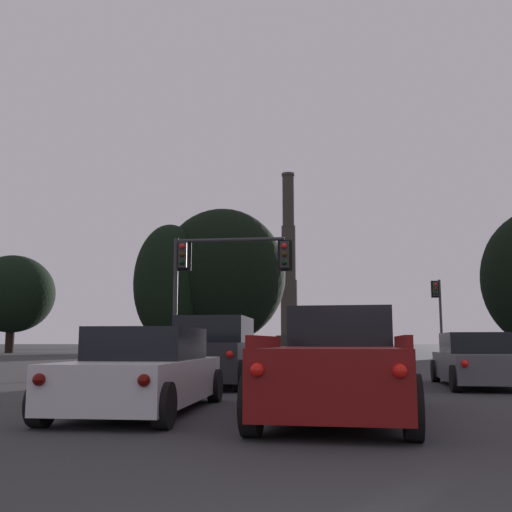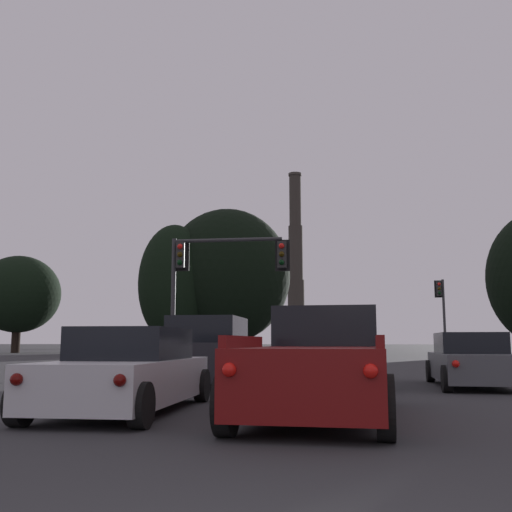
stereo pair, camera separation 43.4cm
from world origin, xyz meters
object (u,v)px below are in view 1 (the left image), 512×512
at_px(traffic_light_far_right, 438,306).
at_px(traffic_light_overhead_left, 215,269).
at_px(sedan_right_lane_front, 478,361).
at_px(suv_left_lane_front, 215,352).
at_px(pickup_truck_center_lane_front, 342,355).
at_px(sedan_left_lane_second, 145,372).
at_px(pickup_truck_center_lane_second, 338,365).
at_px(smokestack, 289,277).

xyz_separation_m(traffic_light_far_right, traffic_light_overhead_left, (-12.20, -21.70, 0.30)).
height_order(sedan_right_lane_front, suv_left_lane_front, suv_left_lane_front).
relative_size(suv_left_lane_front, traffic_light_far_right, 0.87).
bearing_deg(pickup_truck_center_lane_front, sedan_left_lane_second, -116.39).
xyz_separation_m(suv_left_lane_front, traffic_light_overhead_left, (-1.39, 6.80, 3.13)).
distance_m(suv_left_lane_front, traffic_light_overhead_left, 7.61).
height_order(suv_left_lane_front, pickup_truck_center_lane_second, suv_left_lane_front).
relative_size(pickup_truck_center_lane_second, smokestack, 0.12).
distance_m(sedan_right_lane_front, suv_left_lane_front, 7.05).
bearing_deg(suv_left_lane_front, traffic_light_overhead_left, 100.47).
xyz_separation_m(pickup_truck_center_lane_second, sedan_left_lane_second, (-3.29, -0.04, -0.14)).
height_order(pickup_truck_center_lane_second, traffic_light_far_right, traffic_light_far_right).
distance_m(sedan_right_lane_front, pickup_truck_center_lane_front, 3.67).
relative_size(traffic_light_far_right, smokestack, 0.12).
bearing_deg(traffic_light_overhead_left, pickup_truck_center_lane_front, -48.15).
distance_m(pickup_truck_center_lane_front, traffic_light_overhead_left, 7.96).
height_order(pickup_truck_center_lane_front, pickup_truck_center_lane_second, same).
relative_size(sedan_right_lane_front, pickup_truck_center_lane_second, 0.85).
distance_m(pickup_truck_center_lane_front, pickup_truck_center_lane_second, 7.57).
bearing_deg(sedan_right_lane_front, traffic_light_overhead_left, 145.52).
xyz_separation_m(suv_left_lane_front, traffic_light_far_right, (10.81, 28.50, 2.83)).
bearing_deg(pickup_truck_center_lane_front, pickup_truck_center_lane_second, -93.25).
bearing_deg(sedan_right_lane_front, pickup_truck_center_lane_front, 168.52).
distance_m(sedan_right_lane_front, pickup_truck_center_lane_second, 7.67).
distance_m(sedan_left_lane_second, traffic_light_far_right, 36.50).
bearing_deg(traffic_light_far_right, sedan_right_lane_front, -97.70).
relative_size(sedan_right_lane_front, traffic_light_far_right, 0.84).
height_order(pickup_truck_center_lane_front, traffic_light_overhead_left, traffic_light_overhead_left).
bearing_deg(pickup_truck_center_lane_second, sedan_right_lane_front, 63.69).
relative_size(suv_left_lane_front, sedan_left_lane_second, 1.05).
xyz_separation_m(sedan_right_lane_front, traffic_light_far_right, (3.78, 27.99, 3.06)).
bearing_deg(pickup_truck_center_lane_second, suv_left_lane_front, 120.85).
bearing_deg(sedan_left_lane_second, sedan_right_lane_front, 43.15).
height_order(sedan_right_lane_front, traffic_light_far_right, traffic_light_far_right).
bearing_deg(pickup_truck_center_lane_front, traffic_light_overhead_left, 129.89).
bearing_deg(traffic_light_far_right, suv_left_lane_front, -110.77).
distance_m(pickup_truck_center_lane_front, traffic_light_far_right, 28.25).
distance_m(traffic_light_overhead_left, smokestack, 140.31).
relative_size(sedan_right_lane_front, suv_left_lane_front, 0.97).
bearing_deg(traffic_light_far_right, smokestack, 99.38).
bearing_deg(suv_left_lane_front, sedan_left_lane_second, -90.99).
bearing_deg(traffic_light_far_right, pickup_truck_center_lane_front, -105.15).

